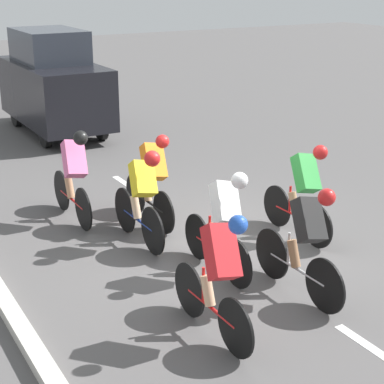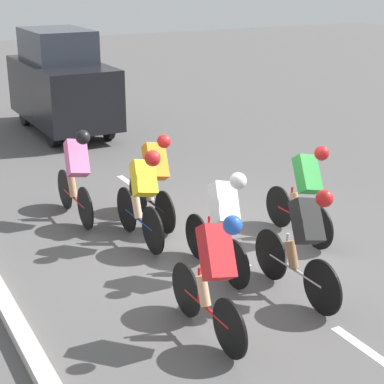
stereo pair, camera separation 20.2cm
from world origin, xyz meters
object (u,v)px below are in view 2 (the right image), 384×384
object	(u,v)px
cyclist_red	(213,272)
support_car	(61,83)
cyclist_black	(303,240)
cyclist_orange	(154,176)
cyclist_white	(222,220)
cyclist_pink	(76,172)
cyclist_yellow	(143,194)
cyclist_green	(305,189)

from	to	relation	value
cyclist_red	support_car	world-z (taller)	support_car
cyclist_black	cyclist_orange	world-z (taller)	cyclist_orange
cyclist_red	cyclist_orange	size ratio (longest dim) A/B	0.96
cyclist_white	cyclist_orange	distance (m)	2.05
support_car	cyclist_pink	bearing A→B (deg)	74.35
cyclist_yellow	cyclist_black	size ratio (longest dim) A/B	0.97
cyclist_pink	cyclist_green	bearing A→B (deg)	139.21
cyclist_orange	support_car	size ratio (longest dim) A/B	0.43
cyclist_red	cyclist_orange	distance (m)	3.45
cyclist_white	cyclist_red	distance (m)	1.56
cyclist_black	cyclist_green	xyz separation A→B (m)	(-1.15, -1.45, 0.02)
cyclist_white	cyclist_orange	size ratio (longest dim) A/B	0.98
cyclist_orange	cyclist_white	bearing A→B (deg)	90.01
cyclist_pink	support_car	xyz separation A→B (m)	(-1.63, -5.83, 0.41)
cyclist_white	cyclist_orange	bearing A→B (deg)	-89.99
cyclist_red	cyclist_pink	xyz separation A→B (m)	(0.14, -4.07, 0.02)
cyclist_red	cyclist_yellow	bearing A→B (deg)	-98.19
cyclist_white	support_car	size ratio (longest dim) A/B	0.42
cyclist_green	cyclist_red	bearing A→B (deg)	33.90
cyclist_red	cyclist_yellow	world-z (taller)	cyclist_red
cyclist_black	support_car	xyz separation A→B (m)	(-0.07, -9.62, 0.45)
cyclist_pink	support_car	world-z (taller)	support_car
cyclist_pink	cyclist_green	distance (m)	3.58
cyclist_yellow	cyclist_black	world-z (taller)	cyclist_yellow
cyclist_yellow	cyclist_black	xyz separation A→B (m)	(-1.03, 2.42, -0.01)
cyclist_yellow	cyclist_black	bearing A→B (deg)	112.96
cyclist_red	cyclist_orange	world-z (taller)	cyclist_red
support_car	cyclist_orange	bearing A→B (deg)	84.66
cyclist_black	cyclist_orange	size ratio (longest dim) A/B	1.02
cyclist_white	cyclist_red	xyz separation A→B (m)	(0.88, 1.29, 0.01)
cyclist_red	cyclist_pink	distance (m)	4.07
cyclist_white	cyclist_black	distance (m)	1.15
cyclist_red	support_car	xyz separation A→B (m)	(-1.49, -9.90, 0.43)
cyclist_black	cyclist_green	distance (m)	1.85
cyclist_red	cyclist_green	size ratio (longest dim) A/B	1.01
cyclist_yellow	cyclist_orange	bearing A→B (deg)	-127.34
cyclist_orange	cyclist_green	bearing A→B (deg)	136.34
cyclist_red	cyclist_black	xyz separation A→B (m)	(-1.42, -0.27, -0.03)
cyclist_red	support_car	distance (m)	10.02
cyclist_white	cyclist_red	size ratio (longest dim) A/B	1.01
cyclist_red	cyclist_pink	size ratio (longest dim) A/B	0.96
cyclist_pink	support_car	size ratio (longest dim) A/B	0.44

